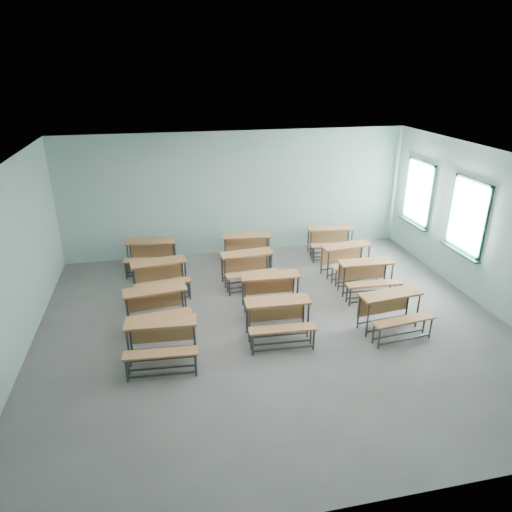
# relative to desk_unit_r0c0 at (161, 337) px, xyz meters

# --- Properties ---
(room) EXTENTS (9.04, 8.04, 3.24)m
(room) POSITION_rel_desk_unit_r0c0_xyz_m (2.22, 0.76, 1.10)
(room) COLOR slate
(room) RESTS_ON ground
(desk_unit_r0c0) EXTENTS (1.25, 0.88, 0.75)m
(desk_unit_r0c0) POSITION_rel_desk_unit_r0c0_xyz_m (0.00, 0.00, 0.00)
(desk_unit_r0c0) COLOR #A0663A
(desk_unit_r0c0) RESTS_ON ground
(desk_unit_r0c1) EXTENTS (1.23, 0.86, 0.75)m
(desk_unit_r0c1) POSITION_rel_desk_unit_r0c0_xyz_m (2.11, 0.30, 0.00)
(desk_unit_r0c1) COLOR #A0663A
(desk_unit_r0c1) RESTS_ON ground
(desk_unit_r0c2) EXTENTS (1.28, 0.93, 0.75)m
(desk_unit_r0c2) POSITION_rel_desk_unit_r0c0_xyz_m (4.27, 0.12, 0.00)
(desk_unit_r0c2) COLOR #A0663A
(desk_unit_r0c2) RESTS_ON ground
(desk_unit_r1c0) EXTENTS (1.28, 0.94, 0.75)m
(desk_unit_r1c0) POSITION_rel_desk_unit_r0c0_xyz_m (-0.07, 1.22, 0.00)
(desk_unit_r1c0) COLOR #A0663A
(desk_unit_r1c0) RESTS_ON ground
(desk_unit_r1c1) EXTENTS (1.23, 0.85, 0.75)m
(desk_unit_r1c1) POSITION_rel_desk_unit_r0c0_xyz_m (2.23, 1.39, 0.00)
(desk_unit_r1c1) COLOR #A0663A
(desk_unit_r1c1) RESTS_ON ground
(desk_unit_r1c2) EXTENTS (1.23, 0.85, 0.75)m
(desk_unit_r1c2) POSITION_rel_desk_unit_r0c0_xyz_m (4.45, 1.61, 0.00)
(desk_unit_r1c2) COLOR #A0663A
(desk_unit_r1c2) RESTS_ON ground
(desk_unit_r2c0) EXTENTS (1.29, 0.95, 0.75)m
(desk_unit_r2c0) POSITION_rel_desk_unit_r0c0_xyz_m (0.02, 2.57, 0.00)
(desk_unit_r2c0) COLOR #A0663A
(desk_unit_r2c0) RESTS_ON ground
(desk_unit_r2c1) EXTENTS (1.25, 0.89, 0.75)m
(desk_unit_r2c1) POSITION_rel_desk_unit_r0c0_xyz_m (2.00, 2.65, 0.00)
(desk_unit_r2c1) COLOR #A0663A
(desk_unit_r2c1) RESTS_ON ground
(desk_unit_r2c2) EXTENTS (1.29, 0.95, 0.75)m
(desk_unit_r2c2) POSITION_rel_desk_unit_r0c0_xyz_m (4.42, 2.63, 0.00)
(desk_unit_r2c2) COLOR #A0663A
(desk_unit_r2c2) RESTS_ON ground
(desk_unit_r3c0) EXTENTS (1.29, 0.95, 0.75)m
(desk_unit_r3c0) POSITION_rel_desk_unit_r0c0_xyz_m (-0.17, 3.89, 0.00)
(desk_unit_r3c0) COLOR #A0663A
(desk_unit_r3c0) RESTS_ON ground
(desk_unit_r3c1) EXTENTS (1.27, 0.93, 0.75)m
(desk_unit_r3c1) POSITION_rel_desk_unit_r0c0_xyz_m (2.20, 3.79, 0.00)
(desk_unit_r3c1) COLOR #A0663A
(desk_unit_r3c1) RESTS_ON ground
(desk_unit_r3c2) EXTENTS (1.28, 0.94, 0.75)m
(desk_unit_r3c2) POSITION_rel_desk_unit_r0c0_xyz_m (4.47, 3.89, 0.00)
(desk_unit_r3c2) COLOR #A0663A
(desk_unit_r3c2) RESTS_ON ground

